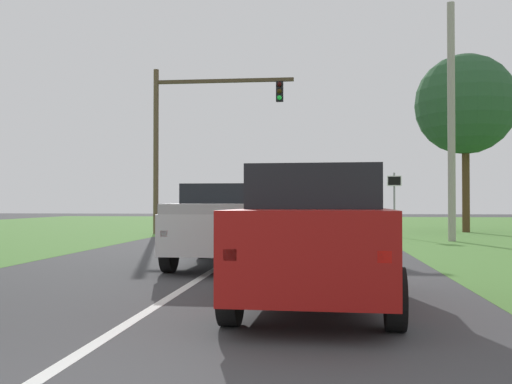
{
  "coord_description": "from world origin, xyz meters",
  "views": [
    {
      "loc": [
        2.29,
        -3.31,
        1.45
      ],
      "look_at": [
        -0.23,
        19.81,
        1.86
      ],
      "focal_mm": 42.0,
      "sensor_mm": 36.0,
      "label": 1
    }
  ],
  "objects_px": {
    "traffic_light": "(191,126)",
    "utility_pole_right": "(451,121)",
    "red_suv_near": "(318,233)",
    "pickup_truck_lead": "(227,224)",
    "keep_moving_sign": "(394,196)",
    "oak_tree_right": "(465,105)"
  },
  "relations": [
    {
      "from": "keep_moving_sign",
      "to": "utility_pole_right",
      "type": "distance_m",
      "value": 4.33
    },
    {
      "from": "traffic_light",
      "to": "utility_pole_right",
      "type": "height_order",
      "value": "utility_pole_right"
    },
    {
      "from": "red_suv_near",
      "to": "traffic_light",
      "type": "bearing_deg",
      "value": 107.71
    },
    {
      "from": "red_suv_near",
      "to": "keep_moving_sign",
      "type": "bearing_deg",
      "value": 79.76
    },
    {
      "from": "pickup_truck_lead",
      "to": "traffic_light",
      "type": "relative_size",
      "value": 0.68
    },
    {
      "from": "utility_pole_right",
      "to": "traffic_light",
      "type": "bearing_deg",
      "value": 159.74
    },
    {
      "from": "oak_tree_right",
      "to": "utility_pole_right",
      "type": "distance_m",
      "value": 7.64
    },
    {
      "from": "red_suv_near",
      "to": "pickup_truck_lead",
      "type": "distance_m",
      "value": 5.51
    },
    {
      "from": "pickup_truck_lead",
      "to": "utility_pole_right",
      "type": "relative_size",
      "value": 0.58
    },
    {
      "from": "red_suv_near",
      "to": "oak_tree_right",
      "type": "bearing_deg",
      "value": 71.89
    },
    {
      "from": "traffic_light",
      "to": "utility_pole_right",
      "type": "bearing_deg",
      "value": -20.26
    },
    {
      "from": "pickup_truck_lead",
      "to": "keep_moving_sign",
      "type": "xyz_separation_m",
      "value": [
        5.23,
        12.29,
        0.78
      ]
    },
    {
      "from": "pickup_truck_lead",
      "to": "oak_tree_right",
      "type": "bearing_deg",
      "value": 61.01
    },
    {
      "from": "oak_tree_right",
      "to": "red_suv_near",
      "type": "bearing_deg",
      "value": -108.11
    },
    {
      "from": "red_suv_near",
      "to": "pickup_truck_lead",
      "type": "height_order",
      "value": "red_suv_near"
    },
    {
      "from": "red_suv_near",
      "to": "utility_pole_right",
      "type": "distance_m",
      "value": 15.74
    },
    {
      "from": "red_suv_near",
      "to": "keep_moving_sign",
      "type": "distance_m",
      "value": 17.68
    },
    {
      "from": "pickup_truck_lead",
      "to": "keep_moving_sign",
      "type": "distance_m",
      "value": 13.38
    },
    {
      "from": "keep_moving_sign",
      "to": "utility_pole_right",
      "type": "height_order",
      "value": "utility_pole_right"
    },
    {
      "from": "traffic_light",
      "to": "utility_pole_right",
      "type": "relative_size",
      "value": 0.85
    },
    {
      "from": "oak_tree_right",
      "to": "utility_pole_right",
      "type": "bearing_deg",
      "value": -107.0
    },
    {
      "from": "traffic_light",
      "to": "keep_moving_sign",
      "type": "xyz_separation_m",
      "value": [
        9.06,
        -1.16,
        -3.24
      ]
    }
  ]
}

